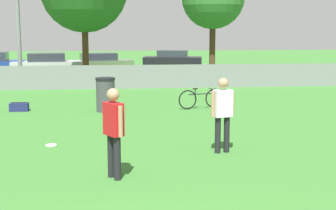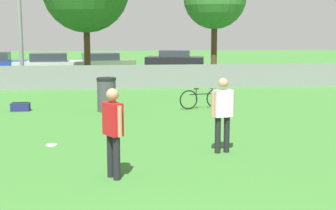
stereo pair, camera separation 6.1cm
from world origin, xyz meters
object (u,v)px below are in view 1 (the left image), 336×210
object	(u,v)px
gear_bag_sideline	(19,107)
trash_bin	(106,94)
player_receiver_white	(223,110)
parked_car_silver	(47,64)
parked_car_olive	(99,63)
frisbee_disc	(51,145)
player_thrower_red	(114,127)
parked_car_dark	(173,59)
bicycle_sideline	(201,99)

from	to	relation	value
gear_bag_sideline	trash_bin	bearing A→B (deg)	-7.45
player_receiver_white	parked_car_silver	world-z (taller)	player_receiver_white
trash_bin	parked_car_olive	xyz separation A→B (m)	(-0.77, 14.67, 0.06)
frisbee_disc	gear_bag_sideline	distance (m)	5.29
frisbee_disc	gear_bag_sideline	world-z (taller)	gear_bag_sideline
player_thrower_red	gear_bag_sideline	world-z (taller)	player_thrower_red
parked_car_silver	parked_car_olive	bearing A→B (deg)	19.43
player_thrower_red	frisbee_disc	distance (m)	3.16
player_receiver_white	trash_bin	bearing A→B (deg)	101.93
parked_car_olive	parked_car_dark	bearing A→B (deg)	17.63
gear_bag_sideline	parked_car_dark	bearing A→B (deg)	66.91
frisbee_disc	parked_car_silver	size ratio (longest dim) A/B	0.06
frisbee_disc	parked_car_dark	bearing A→B (deg)	75.93
player_receiver_white	parked_car_dark	xyz separation A→B (m)	(1.66, 22.96, -0.30)
gear_bag_sideline	player_thrower_red	bearing A→B (deg)	-67.22
gear_bag_sideline	player_receiver_white	bearing A→B (deg)	-47.37
player_receiver_white	parked_car_olive	xyz separation A→B (m)	(-3.44, 20.33, -0.33)
trash_bin	parked_car_dark	bearing A→B (deg)	75.96
frisbee_disc	gear_bag_sideline	bearing A→B (deg)	108.97
gear_bag_sideline	parked_car_silver	world-z (taller)	parked_car_silver
trash_bin	parked_car_silver	world-z (taller)	parked_car_silver
player_thrower_red	parked_car_olive	size ratio (longest dim) A/B	0.37
trash_bin	player_receiver_white	bearing A→B (deg)	-64.74
trash_bin	parked_car_silver	xyz separation A→B (m)	(-3.79, 13.23, 0.09)
player_receiver_white	parked_car_olive	distance (m)	20.62
gear_bag_sideline	parked_car_dark	distance (m)	18.41
player_receiver_white	player_thrower_red	bearing A→B (deg)	-159.30
parked_car_silver	frisbee_disc	bearing A→B (deg)	-87.76
trash_bin	gear_bag_sideline	world-z (taller)	trash_bin
trash_bin	parked_car_dark	distance (m)	17.84
player_thrower_red	parked_car_olive	world-z (taller)	player_thrower_red
frisbee_disc	parked_car_olive	bearing A→B (deg)	88.81
trash_bin	gear_bag_sideline	xyz separation A→B (m)	(-2.89, 0.38, -0.43)
gear_bag_sideline	frisbee_disc	bearing A→B (deg)	-71.03
parked_car_olive	parked_car_dark	world-z (taller)	parked_car_dark
player_thrower_red	bicycle_sideline	world-z (taller)	player_thrower_red
parked_car_silver	parked_car_dark	xyz separation A→B (m)	(8.11, 4.08, 0.01)
bicycle_sideline	trash_bin	xyz separation A→B (m)	(-3.26, -0.24, 0.22)
player_receiver_white	player_thrower_red	xyz separation A→B (m)	(-2.35, -1.59, 0.00)
parked_car_silver	player_receiver_white	bearing A→B (deg)	-77.23
parked_car_silver	parked_car_olive	distance (m)	3.35
player_receiver_white	bicycle_sideline	distance (m)	5.96
frisbee_disc	bicycle_sideline	size ratio (longest dim) A/B	0.16
player_thrower_red	parked_car_silver	bearing A→B (deg)	160.07
parked_car_olive	player_thrower_red	bearing A→B (deg)	-96.87
gear_bag_sideline	parked_car_olive	bearing A→B (deg)	81.56
bicycle_sideline	parked_car_dark	bearing A→B (deg)	70.65
player_receiver_white	trash_bin	size ratio (longest dim) A/B	1.47
frisbee_disc	parked_car_dark	world-z (taller)	parked_car_dark
player_receiver_white	parked_car_olive	bearing A→B (deg)	86.27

